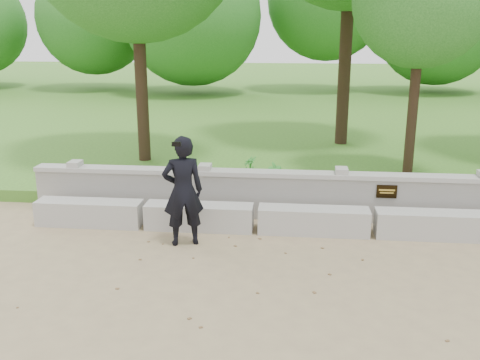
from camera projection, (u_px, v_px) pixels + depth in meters
The scene contains 7 objects.
ground at pixel (390, 286), 7.37m from camera, with size 80.00×80.00×0.00m, color #96825B.
lawn at pixel (330, 117), 20.73m from camera, with size 40.00×22.00×0.25m, color #3C6523.
concrete_bench at pixel (372, 223), 9.12m from camera, with size 11.90×0.45×0.45m.
parapet_wall at pixel (368, 197), 9.73m from camera, with size 12.50×0.35×0.90m.
man_main at pixel (183, 191), 8.57m from camera, with size 0.77×0.71×1.81m.
shrub_a at pixel (275, 178), 10.54m from camera, with size 0.34×0.23×0.64m, color #33862D.
shrub_d at pixel (250, 170), 11.25m from camera, with size 0.33×0.30×0.60m, color #33862D.
Camera 1 is at (-1.38, -6.87, 3.41)m, focal length 40.00 mm.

